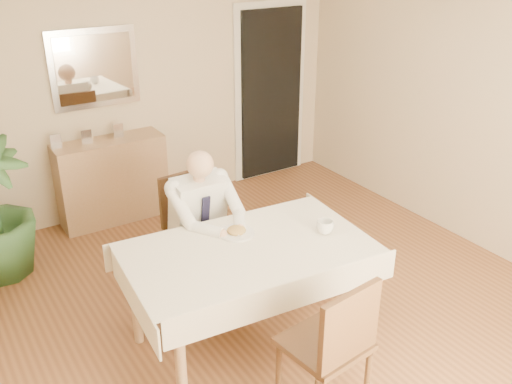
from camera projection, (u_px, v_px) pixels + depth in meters
room at (283, 164)px, 3.91m from camera, size 5.00×5.02×2.60m
doorway at (271, 94)px, 6.68m from camera, size 0.96×0.07×2.10m
mirror at (94, 68)px, 5.46m from camera, size 0.86×0.04×0.76m
dining_table at (248, 258)px, 4.00m from camera, size 1.80×1.16×0.75m
chair_far at (192, 223)px, 4.73m from camera, size 0.49×0.49×0.96m
chair_near at (334, 342)px, 3.37m from camera, size 0.51×0.51×0.97m
seated_man at (208, 222)px, 4.44m from camera, size 0.48×0.72×1.24m
plate at (236, 233)px, 4.13m from camera, size 0.26×0.26×0.02m
food at (236, 230)px, 4.12m from camera, size 0.14×0.14×0.06m
knife at (245, 233)px, 4.10m from camera, size 0.01×0.13×0.01m
fork at (236, 236)px, 4.06m from camera, size 0.01×0.13×0.01m
coffee_mug at (325, 227)px, 4.13m from camera, size 0.14×0.14×0.10m
sideboard at (112, 180)px, 5.81m from camera, size 1.09×0.38×0.87m
photo_frame_left at (56, 141)px, 5.39m from camera, size 0.10×0.02×0.14m
photo_frame_center at (87, 137)px, 5.51m from camera, size 0.10×0.02×0.14m
photo_frame_right at (118, 130)px, 5.69m from camera, size 0.10×0.02×0.14m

